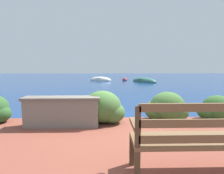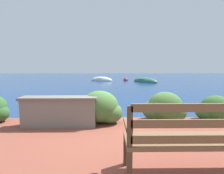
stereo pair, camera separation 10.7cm
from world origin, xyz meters
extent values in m
plane|color=navy|center=(0.00, 0.00, 0.00)|extent=(80.00, 80.00, 0.00)
cube|color=brown|center=(0.31, -2.22, 0.42)|extent=(0.06, 0.06, 0.40)
cube|color=brown|center=(0.31, -2.64, 0.42)|extent=(0.06, 0.06, 0.40)
cube|color=brown|center=(1.10, -2.43, 0.65)|extent=(1.63, 0.48, 0.05)
cube|color=brown|center=(1.10, -2.64, 0.75)|extent=(1.55, 0.04, 0.09)
cube|color=brown|center=(1.10, -2.64, 0.93)|extent=(1.55, 0.04, 0.09)
cube|color=brown|center=(1.10, -2.64, 1.10)|extent=(1.55, 0.04, 0.09)
cube|color=brown|center=(0.31, -2.64, 0.90)|extent=(0.06, 0.04, 0.45)
cube|color=brown|center=(0.31, -2.43, 0.85)|extent=(0.07, 0.43, 0.05)
cube|color=slate|center=(-1.02, -0.64, 0.52)|extent=(1.60, 0.35, 0.60)
cube|color=#635F56|center=(-1.02, -0.64, 0.85)|extent=(1.68, 0.39, 0.06)
ellipsoid|color=#38662D|center=(-1.28, -0.24, 0.51)|extent=(0.68, 0.61, 0.58)
ellipsoid|color=#38662D|center=(-1.47, -0.19, 0.42)|extent=(0.51, 0.46, 0.41)
ellipsoid|color=#38662D|center=(-1.11, -0.27, 0.41)|extent=(0.47, 0.43, 0.37)
ellipsoid|color=#426B33|center=(-0.14, -0.38, 0.60)|extent=(0.89, 0.80, 0.76)
ellipsoid|color=#426B33|center=(-0.38, -0.32, 0.49)|extent=(0.67, 0.60, 0.54)
ellipsoid|color=#426B33|center=(0.09, -0.43, 0.47)|extent=(0.63, 0.56, 0.49)
ellipsoid|color=#426B33|center=(1.46, -0.29, 0.58)|extent=(0.84, 0.76, 0.71)
ellipsoid|color=#426B33|center=(1.23, -0.22, 0.47)|extent=(0.63, 0.57, 0.50)
ellipsoid|color=#426B33|center=(1.67, -0.33, 0.45)|extent=(0.59, 0.53, 0.46)
ellipsoid|color=#38662D|center=(2.72, -0.28, 0.53)|extent=(0.73, 0.66, 0.62)
ellipsoid|color=#38662D|center=(2.52, -0.23, 0.44)|extent=(0.55, 0.49, 0.44)
ellipsoid|color=#336B5B|center=(3.82, 13.67, 0.06)|extent=(2.78, 3.46, 0.86)
torus|color=#304F46|center=(3.82, 13.67, 0.30)|extent=(1.74, 1.74, 0.07)
cube|color=#846647|center=(3.57, 14.09, 0.27)|extent=(0.93, 0.62, 0.04)
cube|color=#846647|center=(4.03, 13.32, 0.27)|extent=(0.93, 0.62, 0.04)
ellipsoid|color=silver|center=(-0.82, 15.42, 0.06)|extent=(2.87, 2.17, 0.84)
torus|color=gray|center=(-0.82, 15.42, 0.29)|extent=(1.57, 1.57, 0.07)
cube|color=#846647|center=(-1.17, 15.59, 0.26)|extent=(0.51, 0.89, 0.04)
cube|color=#846647|center=(-0.52, 15.28, 0.26)|extent=(0.51, 0.89, 0.04)
sphere|color=red|center=(1.96, 15.61, 0.09)|extent=(0.50, 0.50, 0.50)
torus|color=navy|center=(1.96, 15.61, 0.09)|extent=(0.55, 0.55, 0.06)
camera|label=1|loc=(-0.01, -4.45, 1.53)|focal=28.00mm
camera|label=2|loc=(0.10, -4.45, 1.53)|focal=28.00mm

